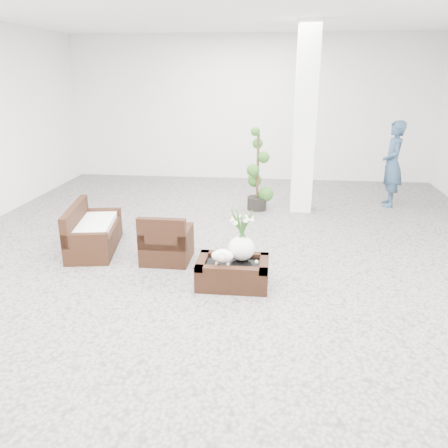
# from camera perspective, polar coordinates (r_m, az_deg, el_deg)

# --- Properties ---
(ground) EXTENTS (11.00, 11.00, 0.00)m
(ground) POSITION_cam_1_polar(r_m,az_deg,el_deg) (6.47, 0.10, -4.93)
(ground) COLOR gray
(ground) RESTS_ON ground
(column) EXTENTS (0.40, 0.40, 3.50)m
(column) POSITION_cam_1_polar(r_m,az_deg,el_deg) (8.75, 10.25, 12.86)
(column) COLOR white
(column) RESTS_ON ground
(coffee_table) EXTENTS (0.90, 0.60, 0.31)m
(coffee_table) POSITION_cam_1_polar(r_m,az_deg,el_deg) (5.76, 1.12, -6.32)
(coffee_table) COLOR #341B0F
(coffee_table) RESTS_ON ground
(sheep_figurine) EXTENTS (0.28, 0.23, 0.21)m
(sheep_figurine) POSITION_cam_1_polar(r_m,az_deg,el_deg) (5.58, -0.19, -4.26)
(sheep_figurine) COLOR white
(sheep_figurine) RESTS_ON coffee_table
(planter_narcissus) EXTENTS (0.44, 0.44, 0.80)m
(planter_narcissus) POSITION_cam_1_polar(r_m,az_deg,el_deg) (5.64, 2.26, -0.80)
(planter_narcissus) COLOR white
(planter_narcissus) RESTS_ON coffee_table
(tealight) EXTENTS (0.04, 0.04, 0.03)m
(tealight) POSITION_cam_1_polar(r_m,az_deg,el_deg) (5.69, 4.17, -4.80)
(tealight) COLOR white
(tealight) RESTS_ON coffee_table
(armchair) EXTENTS (0.68, 0.65, 0.72)m
(armchair) POSITION_cam_1_polar(r_m,az_deg,el_deg) (6.48, -7.31, -1.61)
(armchair) COLOR #341B0F
(armchair) RESTS_ON ground
(loveseat) EXTENTS (0.86, 1.41, 0.70)m
(loveseat) POSITION_cam_1_polar(r_m,az_deg,el_deg) (7.11, -16.23, -0.46)
(loveseat) COLOR #341B0F
(loveseat) RESTS_ON ground
(topiary) EXTENTS (0.43, 0.43, 1.60)m
(topiary) POSITION_cam_1_polar(r_m,az_deg,el_deg) (8.80, 4.31, 6.88)
(topiary) COLOR #26511A
(topiary) RESTS_ON ground
(shopper) EXTENTS (0.45, 0.65, 1.72)m
(shopper) POSITION_cam_1_polar(r_m,az_deg,el_deg) (9.66, 20.64, 7.15)
(shopper) COLOR navy
(shopper) RESTS_ON ground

